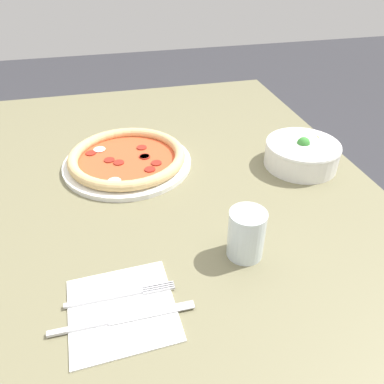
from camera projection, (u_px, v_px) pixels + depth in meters
name	position (u px, v px, depth m)	size (l,w,h in m)	color
ground_plane	(169.00, 351.00, 1.36)	(8.00, 8.00, 0.00)	#333338
dining_table	(161.00, 208.00, 0.97)	(1.20, 0.99, 0.76)	#706B4C
pizza	(127.00, 159.00, 0.94)	(0.32, 0.32, 0.04)	white
bowl	(302.00, 152.00, 0.93)	(0.18, 0.18, 0.08)	white
napkin	(122.00, 309.00, 0.59)	(0.17, 0.17, 0.00)	white
fork	(119.00, 296.00, 0.61)	(0.01, 0.18, 0.00)	silver
knife	(117.00, 320.00, 0.57)	(0.02, 0.23, 0.01)	silver
glass	(246.00, 234.00, 0.67)	(0.07, 0.07, 0.10)	silver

